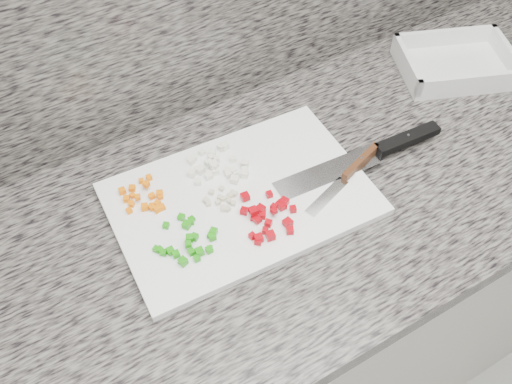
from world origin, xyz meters
TOP-DOWN VIEW (x-y plane):
  - cabinet at (0.00, 1.44)m, footprint 3.92×0.62m
  - countertop at (0.00, 1.44)m, footprint 3.96×0.64m
  - cutting_board at (-0.12, 1.47)m, footprint 0.48×0.33m
  - carrot_pile at (-0.27, 1.55)m, footprint 0.08×0.09m
  - onion_pile at (-0.12, 1.55)m, footprint 0.12×0.11m
  - green_pepper_pile at (-0.25, 1.42)m, footprint 0.11×0.10m
  - red_pepper_pile at (-0.10, 1.40)m, footprint 0.10×0.12m
  - garlic_pile at (-0.15, 1.48)m, footprint 0.06×0.06m
  - chef_knife at (0.17, 1.43)m, footprint 0.36×0.06m
  - paring_knife at (0.09, 1.41)m, footprint 0.21×0.08m
  - tray at (0.48, 1.55)m, footprint 0.29×0.26m

SIDE VIEW (x-z plane):
  - cabinet at x=0.00m, z-range 0.00..0.86m
  - countertop at x=0.00m, z-range 0.86..0.90m
  - cutting_board at x=-0.12m, z-range 0.90..0.92m
  - tray at x=0.48m, z-range 0.89..0.94m
  - garlic_pile at x=-0.15m, z-range 0.92..0.92m
  - chef_knife at x=0.17m, z-range 0.91..0.93m
  - carrot_pile at x=-0.27m, z-range 0.91..0.93m
  - paring_knife at x=0.09m, z-range 0.91..0.93m
  - green_pepper_pile at x=-0.25m, z-range 0.91..0.93m
  - onion_pile at x=-0.12m, z-range 0.91..0.93m
  - red_pepper_pile at x=-0.10m, z-range 0.91..0.93m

